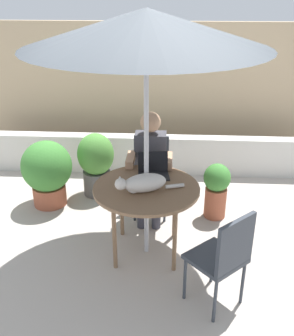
{
  "coord_description": "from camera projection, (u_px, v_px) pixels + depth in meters",
  "views": [
    {
      "loc": [
        0.21,
        -3.36,
        2.51
      ],
      "look_at": [
        0.0,
        0.1,
        0.89
      ],
      "focal_mm": 43.19,
      "sensor_mm": 36.0,
      "label": 1
    }
  ],
  "objects": [
    {
      "name": "person_seated",
      "position": [
        150.0,
        161.0,
        4.41
      ],
      "size": [
        0.48,
        0.48,
        1.24
      ],
      "color": "#3F3F47",
      "rests_on": "ground"
    },
    {
      "name": "planter_wall_low",
      "position": [
        155.0,
        154.0,
        5.69
      ],
      "size": [
        4.75,
        0.2,
        0.54
      ],
      "primitive_type": "cube",
      "color": "beige",
      "rests_on": "ground"
    },
    {
      "name": "chair_empty",
      "position": [
        224.0,
        254.0,
        3.2
      ],
      "size": [
        0.57,
        0.57,
        0.9
      ],
      "color": "#33383F",
      "rests_on": "ground"
    },
    {
      "name": "potted_plant_by_chair",
      "position": [
        47.0,
        171.0,
        4.79
      ],
      "size": [
        0.6,
        0.6,
        0.81
      ],
      "color": "#9E5138",
      "rests_on": "ground"
    },
    {
      "name": "potted_plant_near_fence",
      "position": [
        96.0,
        161.0,
        5.03
      ],
      "size": [
        0.45,
        0.45,
        0.81
      ],
      "color": "#595654",
      "rests_on": "ground"
    },
    {
      "name": "chair_occupied",
      "position": [
        151.0,
        169.0,
        4.63
      ],
      "size": [
        0.4,
        0.4,
        0.9
      ],
      "color": "#33383F",
      "rests_on": "ground"
    },
    {
      "name": "patio_table",
      "position": [
        146.0,
        193.0,
        3.83
      ],
      "size": [
        1.01,
        1.01,
        0.74
      ],
      "color": "brown",
      "rests_on": "ground"
    },
    {
      "name": "potted_plant_corner",
      "position": [
        216.0,
        188.0,
        4.57
      ],
      "size": [
        0.3,
        0.3,
        0.66
      ],
      "color": "#9E5138",
      "rests_on": "ground"
    },
    {
      "name": "patio_umbrella",
      "position": [
        146.0,
        28.0,
        3.2
      ],
      "size": [
        2.04,
        2.04,
        2.31
      ],
      "color": "#B7B7BC",
      "rests_on": "ground"
    },
    {
      "name": "ground_plane",
      "position": [
        146.0,
        251.0,
        4.12
      ],
      "size": [
        14.0,
        14.0,
        0.0
      ],
      "primitive_type": "plane",
      "color": "#ADA399"
    },
    {
      "name": "fence_back",
      "position": [
        157.0,
        92.0,
        5.96
      ],
      "size": [
        5.28,
        0.08,
        1.99
      ],
      "primitive_type": "cube",
      "color": "tan",
      "rests_on": "ground"
    },
    {
      "name": "cat",
      "position": [
        142.0,
        183.0,
        3.69
      ],
      "size": [
        0.63,
        0.32,
        0.17
      ],
      "color": "silver",
      "rests_on": "patio_table"
    },
    {
      "name": "laptop",
      "position": [
        153.0,
        169.0,
        4.02
      ],
      "size": [
        0.33,
        0.29,
        0.21
      ],
      "color": "black",
      "rests_on": "patio_table"
    }
  ]
}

